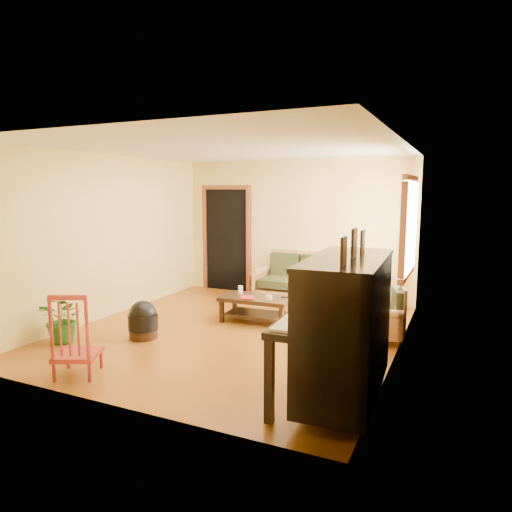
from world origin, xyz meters
The scene contains 16 objects.
floor centered at (0.00, 0.00, 0.00)m, with size 5.00×5.00×0.00m, color #6A360D.
doorway centered at (-1.45, 2.48, 1.02)m, with size 1.08×0.16×2.05m, color black.
window centered at (2.21, 1.30, 1.50)m, with size 0.12×1.36×1.46m, color white.
sofa centered at (0.49, 2.13, 0.45)m, with size 2.10×0.88×0.90m, color #A0693A.
coffee_table centered at (0.08, 0.61, 0.20)m, with size 1.09×0.60×0.40m, color black.
armchair centered at (1.93, 0.55, 0.39)m, with size 0.73×0.77×0.77m, color #A0693A.
piano centered at (1.97, -1.47, 0.70)m, with size 0.94×1.59×1.41m, color black.
footstool centered at (-1.02, -0.76, 0.20)m, with size 0.41×0.41×0.39m, color black.
red_chair centered at (-0.86, -2.09, 0.47)m, with size 0.44×0.48×0.94m, color maroon.
leaning_frame centered at (1.69, 2.40, 0.27)m, with size 0.41×0.09×0.55m, color gold.
ceramic_crock centered at (1.85, 2.35, 0.12)m, with size 0.19×0.19×0.24m, color #344B9E.
potted_plant centered at (-1.87, -1.36, 0.32)m, with size 0.58×0.51×0.65m, color #1D5A19.
book centered at (-0.08, 0.41, 0.41)m, with size 0.18×0.24×0.02m, color maroon.
candle centered at (-0.25, 0.70, 0.46)m, with size 0.07×0.07×0.13m, color silver.
glass_jar centered at (0.32, 0.53, 0.43)m, with size 0.10×0.10×0.06m, color white.
remote centered at (0.52, 0.74, 0.41)m, with size 0.16×0.04×0.02m, color black.
Camera 1 is at (2.94, -5.65, 2.03)m, focal length 32.00 mm.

